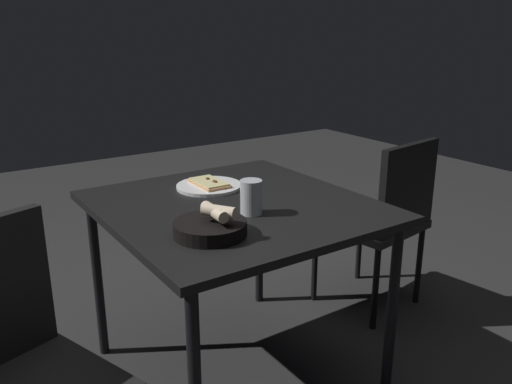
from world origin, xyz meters
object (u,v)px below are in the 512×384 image
object	(u,v)px
bread_basket	(211,226)
chair_near	(384,214)
dining_table	(235,219)
chair_far	(9,363)
beer_glass	(251,199)
pizza_plate	(209,185)

from	to	relation	value
bread_basket	chair_near	bearing A→B (deg)	-76.01
dining_table	chair_near	bearing A→B (deg)	-86.89
chair_far	beer_glass	bearing A→B (deg)	-84.66
chair_near	chair_far	xyz separation A→B (m)	(-0.26, 1.76, -0.01)
beer_glass	chair_near	size ratio (longest dim) A/B	0.14
dining_table	pizza_plate	size ratio (longest dim) A/B	3.71
pizza_plate	bread_basket	bearing A→B (deg)	151.42
dining_table	bread_basket	xyz separation A→B (m)	(-0.23, 0.23, 0.10)
bread_basket	chair_far	world-z (taller)	chair_far
dining_table	beer_glass	bearing A→B (deg)	173.89
bread_basket	beer_glass	xyz separation A→B (m)	(0.10, -0.22, 0.02)
beer_glass	chair_near	bearing A→B (deg)	-78.55
beer_glass	chair_near	world-z (taller)	chair_near
dining_table	bread_basket	distance (m)	0.34
bread_basket	beer_glass	bearing A→B (deg)	-66.21
dining_table	chair_near	size ratio (longest dim) A/B	1.15
pizza_plate	chair_near	size ratio (longest dim) A/B	0.31
chair_near	chair_far	size ratio (longest dim) A/B	0.99
beer_glass	chair_far	world-z (taller)	chair_far
dining_table	chair_near	world-z (taller)	chair_near
bread_basket	chair_far	xyz separation A→B (m)	(0.02, 0.63, -0.27)
chair_near	bread_basket	bearing A→B (deg)	103.99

